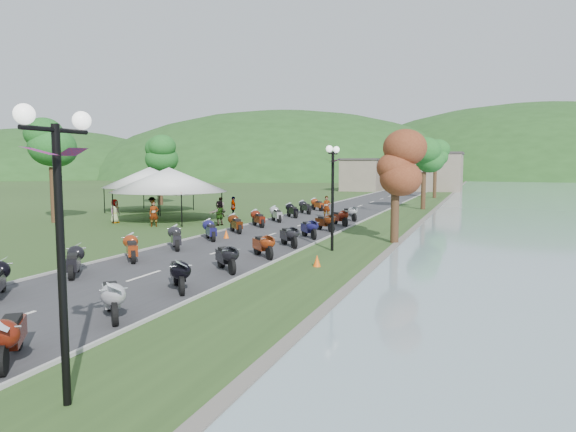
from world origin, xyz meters
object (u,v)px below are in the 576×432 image
(vendor_tent_main, at_px, (169,194))
(pedestrian_b, at_px, (221,217))
(pedestrian_c, at_px, (152,218))
(pedestrian_a, at_px, (154,227))
(streetlamp_near, at_px, (61,263))

(vendor_tent_main, bearing_deg, pedestrian_b, 65.38)
(pedestrian_c, bearing_deg, vendor_tent_main, 15.14)
(pedestrian_a, xyz_separation_m, pedestrian_c, (-3.49, 4.67, 0.00))
(pedestrian_a, bearing_deg, vendor_tent_main, 68.46)
(pedestrian_a, height_order, pedestrian_b, pedestrian_a)
(streetlamp_near, bearing_deg, pedestrian_c, 123.07)
(pedestrian_a, xyz_separation_m, pedestrian_b, (0.93, 7.69, 0.00))
(vendor_tent_main, xyz_separation_m, pedestrian_c, (-2.47, 1.25, -2.00))
(pedestrian_b, relative_size, pedestrian_c, 0.94)
(pedestrian_b, bearing_deg, streetlamp_near, 90.37)
(vendor_tent_main, relative_size, pedestrian_b, 3.60)
(vendor_tent_main, height_order, pedestrian_a, vendor_tent_main)
(pedestrian_c, bearing_deg, streetlamp_near, -14.90)
(vendor_tent_main, bearing_deg, pedestrian_c, 153.10)
(pedestrian_a, bearing_deg, pedestrian_b, 44.87)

